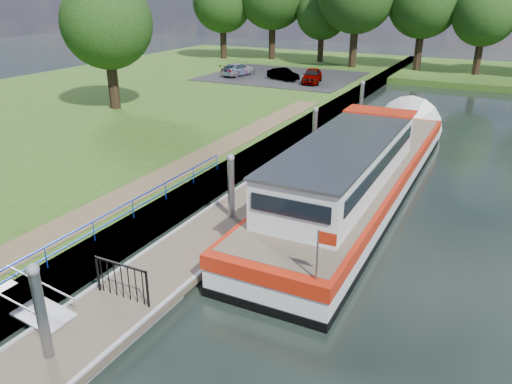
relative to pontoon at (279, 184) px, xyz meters
The scene contains 15 objects.
ground 13.00m from the pontoon, 90.00° to the right, with size 160.00×160.00×0.00m, color black.
riverbank 18.11m from the pontoon, behind, with size 32.00×90.00×0.78m, color #2C4F16.
bank_edge 3.25m from the pontoon, 141.89° to the left, with size 1.10×90.00×0.78m, color #473D2D.
footpath 6.69m from the pontoon, 131.35° to the right, with size 1.60×40.00×0.05m, color brown.
carpark 27.32m from the pontoon, 113.75° to the left, with size 14.00×12.00×0.06m, color black.
blue_fence 10.43m from the pontoon, 105.38° to the right, with size 0.04×18.04×0.72m.
pontoon is the anchor object (origin of this frame).
mooring_piles 1.10m from the pontoon, ahead, with size 0.30×27.30×3.55m.
gangway 12.64m from the pontoon, 98.42° to the right, with size 2.58×1.00×0.92m.
gate_panel 10.84m from the pontoon, 90.00° to the right, with size 1.85×0.05×1.15m.
barge 3.90m from the pontoon, 18.79° to the left, with size 4.36×21.15×4.78m.
bank_tree_a 18.78m from the pontoon, 156.11° to the left, with size 6.12×6.12×9.72m.
car_a 23.72m from the pontoon, 107.32° to the left, with size 1.52×3.78×1.29m, color #999999.
car_b 25.00m from the pontoon, 113.61° to the left, with size 1.12×3.22×1.06m, color #999999.
car_c 27.70m from the pontoon, 122.71° to the left, with size 1.65×4.05×1.18m, color #999999.
Camera 1 is at (8.87, -6.89, 8.65)m, focal length 35.00 mm.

